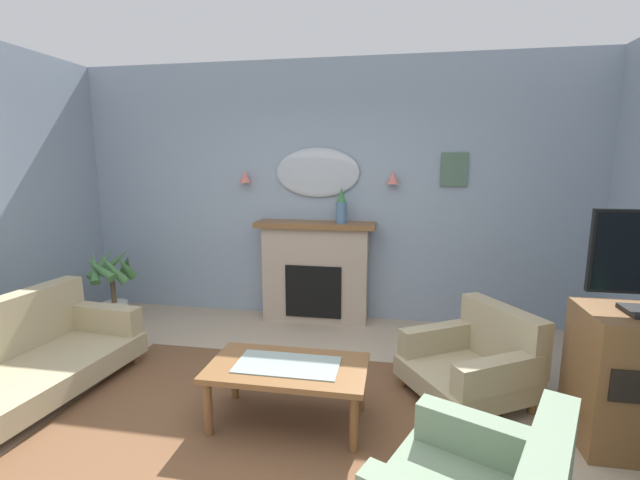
# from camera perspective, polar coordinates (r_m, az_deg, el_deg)

# --- Properties ---
(floor) EXTENTS (6.89, 6.13, 0.10)m
(floor) POSITION_cam_1_polar(r_m,az_deg,el_deg) (3.12, -7.56, -26.82)
(floor) COLOR tan
(floor) RESTS_ON ground
(wall_back) EXTENTS (6.89, 0.10, 2.96)m
(wall_back) POSITION_cam_1_polar(r_m,az_deg,el_deg) (5.06, 1.07, 6.28)
(wall_back) COLOR #8C9EB2
(wall_back) RESTS_ON ground
(patterned_rug) EXTENTS (3.20, 2.40, 0.01)m
(patterned_rug) POSITION_cam_1_polar(r_m,az_deg,el_deg) (3.25, -6.42, -23.98)
(patterned_rug) COLOR brown
(patterned_rug) RESTS_ON ground
(fireplace) EXTENTS (1.36, 0.36, 1.16)m
(fireplace) POSITION_cam_1_polar(r_m,az_deg,el_deg) (5.01, -0.62, -4.32)
(fireplace) COLOR tan
(fireplace) RESTS_ON ground
(mantel_vase_centre) EXTENTS (0.12, 0.12, 0.40)m
(mantel_vase_centre) POSITION_cam_1_polar(r_m,az_deg,el_deg) (4.80, 2.83, 4.36)
(mantel_vase_centre) COLOR #4C7093
(mantel_vase_centre) RESTS_ON fireplace
(wall_mirror) EXTENTS (0.96, 0.06, 0.56)m
(wall_mirror) POSITION_cam_1_polar(r_m,az_deg,el_deg) (4.99, -0.34, 8.87)
(wall_mirror) COLOR #B2BCC6
(wall_sconce_left) EXTENTS (0.14, 0.14, 0.14)m
(wall_sconce_left) POSITION_cam_1_polar(r_m,az_deg,el_deg) (5.16, -9.85, 8.21)
(wall_sconce_left) COLOR #D17066
(wall_sconce_right) EXTENTS (0.14, 0.14, 0.14)m
(wall_sconce_right) POSITION_cam_1_polar(r_m,az_deg,el_deg) (4.86, 9.57, 8.11)
(wall_sconce_right) COLOR #D17066
(framed_picture) EXTENTS (0.28, 0.03, 0.36)m
(framed_picture) POSITION_cam_1_polar(r_m,az_deg,el_deg) (4.95, 17.24, 8.87)
(framed_picture) COLOR #4C6B56
(coffee_table) EXTENTS (1.10, 0.60, 0.45)m
(coffee_table) POSITION_cam_1_polar(r_m,az_deg,el_deg) (3.15, -4.29, -17.03)
(coffee_table) COLOR brown
(coffee_table) RESTS_ON ground
(floral_couch) EXTENTS (1.02, 1.79, 0.76)m
(floral_couch) POSITION_cam_1_polar(r_m,az_deg,el_deg) (4.17, -35.18, -12.92)
(floral_couch) COLOR tan
(floral_couch) RESTS_ON ground
(armchair_in_corner) EXTENTS (1.12, 1.11, 0.71)m
(armchair_in_corner) POSITION_cam_1_polar(r_m,az_deg,el_deg) (3.70, 19.81, -14.68)
(armchair_in_corner) COLOR tan
(armchair_in_corner) RESTS_ON ground
(potted_plant_tall_palm) EXTENTS (0.58, 0.57, 0.89)m
(potted_plant_tall_palm) POSITION_cam_1_polar(r_m,az_deg,el_deg) (5.44, -25.69, -5.27)
(potted_plant_tall_palm) COLOR silver
(potted_plant_tall_palm) RESTS_ON ground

